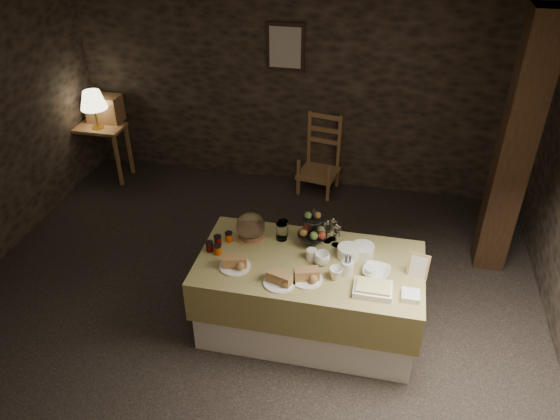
% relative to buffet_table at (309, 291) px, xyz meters
% --- Properties ---
extents(ground_plane, '(5.50, 5.00, 0.01)m').
position_rel_buffet_table_xyz_m(ground_plane, '(-0.61, 0.14, -0.43)').
color(ground_plane, black).
rests_on(ground_plane, ground).
extents(room_shell, '(5.52, 5.02, 2.60)m').
position_rel_buffet_table_xyz_m(room_shell, '(-0.61, 0.14, 1.13)').
color(room_shell, black).
rests_on(room_shell, ground).
extents(buffet_table, '(1.89, 1.00, 0.75)m').
position_rel_buffet_table_xyz_m(buffet_table, '(0.00, 0.00, 0.00)').
color(buffet_table, white).
rests_on(buffet_table, ground_plane).
extents(console_table, '(0.68, 0.39, 0.73)m').
position_rel_buffet_table_xyz_m(console_table, '(-3.11, 2.17, 0.17)').
color(console_table, brown).
rests_on(console_table, ground_plane).
extents(table_lamp, '(0.32, 0.32, 0.49)m').
position_rel_buffet_table_xyz_m(table_lamp, '(-3.06, 2.12, 0.66)').
color(table_lamp, '#B59233').
rests_on(table_lamp, console_table).
extents(wine_rack, '(0.42, 0.26, 0.34)m').
position_rel_buffet_table_xyz_m(wine_rack, '(-3.06, 2.35, 0.47)').
color(wine_rack, brown).
rests_on(wine_rack, console_table).
extents(chair, '(0.53, 0.51, 0.76)m').
position_rel_buffet_table_xyz_m(chair, '(-0.29, 2.48, 0.00)').
color(chair, brown).
rests_on(chair, ground_plane).
extents(timber_column, '(0.30, 0.30, 2.60)m').
position_rel_buffet_table_xyz_m(timber_column, '(1.68, 1.35, 0.87)').
color(timber_column, black).
rests_on(timber_column, ground_plane).
extents(framed_picture, '(0.45, 0.04, 0.55)m').
position_rel_buffet_table_xyz_m(framed_picture, '(-0.76, 2.60, 1.32)').
color(framed_picture, black).
rests_on(framed_picture, room_shell).
extents(plate_stack_a, '(0.19, 0.19, 0.10)m').
position_rel_buffet_table_xyz_m(plate_stack_a, '(0.30, 0.14, 0.37)').
color(plate_stack_a, white).
rests_on(plate_stack_a, buffet_table).
extents(plate_stack_b, '(0.20, 0.20, 0.08)m').
position_rel_buffet_table_xyz_m(plate_stack_b, '(0.42, 0.21, 0.36)').
color(plate_stack_b, white).
rests_on(plate_stack_b, buffet_table).
extents(cutlery_holder, '(0.10, 0.10, 0.12)m').
position_rel_buffet_table_xyz_m(cutlery_holder, '(0.32, -0.08, 0.38)').
color(cutlery_holder, white).
rests_on(cutlery_holder, buffet_table).
extents(cup_a, '(0.14, 0.14, 0.11)m').
position_rel_buffet_table_xyz_m(cup_a, '(0.10, 0.00, 0.37)').
color(cup_a, white).
rests_on(cup_a, buffet_table).
extents(cup_b, '(0.12, 0.12, 0.10)m').
position_rel_buffet_table_xyz_m(cup_b, '(0.23, -0.16, 0.37)').
color(cup_b, white).
rests_on(cup_b, buffet_table).
extents(mug_c, '(0.09, 0.09, 0.09)m').
position_rel_buffet_table_xyz_m(mug_c, '(0.00, 0.04, 0.36)').
color(mug_c, white).
rests_on(mug_c, buffet_table).
extents(mug_d, '(0.08, 0.08, 0.09)m').
position_rel_buffet_table_xyz_m(mug_d, '(0.50, -0.09, 0.36)').
color(mug_d, white).
rests_on(mug_d, buffet_table).
extents(bowl, '(0.25, 0.25, 0.05)m').
position_rel_buffet_table_xyz_m(bowl, '(0.55, -0.04, 0.34)').
color(bowl, white).
rests_on(bowl, buffet_table).
extents(cake_dome, '(0.26, 0.26, 0.26)m').
position_rel_buffet_table_xyz_m(cake_dome, '(-0.57, 0.24, 0.42)').
color(cake_dome, brown).
rests_on(cake_dome, buffet_table).
extents(fruit_stand, '(0.26, 0.26, 0.37)m').
position_rel_buffet_table_xyz_m(fruit_stand, '(-0.02, 0.25, 0.46)').
color(fruit_stand, black).
rests_on(fruit_stand, buffet_table).
extents(bread_platter_left, '(0.26, 0.26, 0.11)m').
position_rel_buffet_table_xyz_m(bread_platter_left, '(-0.60, -0.19, 0.36)').
color(bread_platter_left, white).
rests_on(bread_platter_left, buffet_table).
extents(bread_platter_center, '(0.26, 0.26, 0.11)m').
position_rel_buffet_table_xyz_m(bread_platter_center, '(-0.19, -0.32, 0.36)').
color(bread_platter_center, white).
rests_on(bread_platter_center, buffet_table).
extents(bread_platter_right, '(0.26, 0.26, 0.11)m').
position_rel_buffet_table_xyz_m(bread_platter_right, '(0.01, -0.23, 0.36)').
color(bread_platter_right, white).
rests_on(bread_platter_right, buffet_table).
extents(jam_jars, '(0.18, 0.26, 0.07)m').
position_rel_buffet_table_xyz_m(jam_jars, '(-0.81, 0.04, 0.35)').
color(jam_jars, '#550804').
rests_on(jam_jars, buffet_table).
extents(tart_dish, '(0.30, 0.22, 0.07)m').
position_rel_buffet_table_xyz_m(tart_dish, '(0.54, -0.27, 0.35)').
color(tart_dish, white).
rests_on(tart_dish, buffet_table).
extents(square_dish, '(0.14, 0.14, 0.04)m').
position_rel_buffet_table_xyz_m(square_dish, '(0.83, -0.27, 0.34)').
color(square_dish, white).
rests_on(square_dish, buffet_table).
extents(menu_frame, '(0.18, 0.10, 0.22)m').
position_rel_buffet_table_xyz_m(menu_frame, '(0.87, 0.02, 0.41)').
color(menu_frame, brown).
rests_on(menu_frame, buffet_table).
extents(storage_jar_a, '(0.10, 0.10, 0.16)m').
position_rel_buffet_table_xyz_m(storage_jar_a, '(-0.30, 0.27, 0.40)').
color(storage_jar_a, white).
rests_on(storage_jar_a, buffet_table).
extents(storage_jar_b, '(0.09, 0.09, 0.14)m').
position_rel_buffet_table_xyz_m(storage_jar_b, '(-0.30, 0.34, 0.39)').
color(storage_jar_b, white).
rests_on(storage_jar_b, buffet_table).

